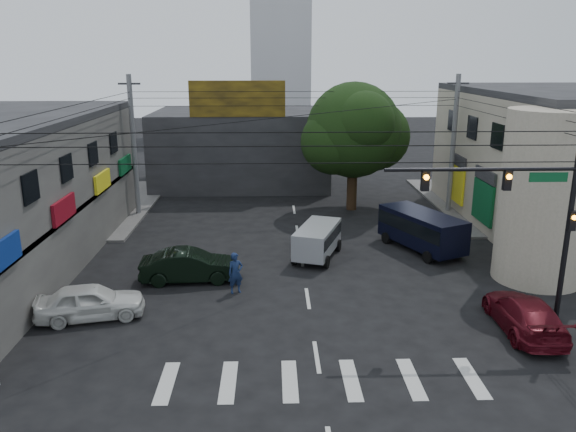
{
  "coord_description": "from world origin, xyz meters",
  "views": [
    {
      "loc": [
        -1.54,
        -20.65,
        10.15
      ],
      "look_at": [
        -0.8,
        4.0,
        3.21
      ],
      "focal_mm": 35.0,
      "sensor_mm": 36.0,
      "label": 1
    }
  ],
  "objects_px": {
    "white_compact": "(90,302)",
    "traffic_officer": "(236,273)",
    "utility_pole_far_right": "(453,145)",
    "silver_minivan": "(317,242)",
    "dark_sedan": "(190,266)",
    "navy_van": "(422,232)",
    "street_tree": "(354,131)",
    "maroon_sedan": "(524,314)",
    "traffic_gantry": "(526,208)",
    "utility_pole_far_left": "(134,147)"
  },
  "relations": [
    {
      "from": "traffic_gantry",
      "to": "dark_sedan",
      "type": "height_order",
      "value": "traffic_gantry"
    },
    {
      "from": "street_tree",
      "to": "utility_pole_far_left",
      "type": "distance_m",
      "value": 14.56
    },
    {
      "from": "navy_van",
      "to": "traffic_gantry",
      "type": "bearing_deg",
      "value": 162.69
    },
    {
      "from": "utility_pole_far_right",
      "to": "navy_van",
      "type": "distance_m",
      "value": 9.35
    },
    {
      "from": "dark_sedan",
      "to": "maroon_sedan",
      "type": "xyz_separation_m",
      "value": [
        13.54,
        -5.44,
        -0.06
      ]
    },
    {
      "from": "white_compact",
      "to": "navy_van",
      "type": "xyz_separation_m",
      "value": [
        15.48,
        7.93,
        0.33
      ]
    },
    {
      "from": "dark_sedan",
      "to": "white_compact",
      "type": "bearing_deg",
      "value": 134.32
    },
    {
      "from": "traffic_officer",
      "to": "white_compact",
      "type": "bearing_deg",
      "value": -177.91
    },
    {
      "from": "utility_pole_far_right",
      "to": "silver_minivan",
      "type": "relative_size",
      "value": 2.13
    },
    {
      "from": "dark_sedan",
      "to": "traffic_officer",
      "type": "height_order",
      "value": "traffic_officer"
    },
    {
      "from": "utility_pole_far_left",
      "to": "maroon_sedan",
      "type": "bearing_deg",
      "value": -42.78
    },
    {
      "from": "traffic_gantry",
      "to": "maroon_sedan",
      "type": "distance_m",
      "value": 4.15
    },
    {
      "from": "street_tree",
      "to": "traffic_officer",
      "type": "bearing_deg",
      "value": -116.75
    },
    {
      "from": "maroon_sedan",
      "to": "silver_minivan",
      "type": "xyz_separation_m",
      "value": [
        -7.29,
        8.48,
        0.16
      ]
    },
    {
      "from": "dark_sedan",
      "to": "navy_van",
      "type": "xyz_separation_m",
      "value": [
        12.02,
        4.06,
        0.3
      ]
    },
    {
      "from": "utility_pole_far_left",
      "to": "traffic_officer",
      "type": "distance_m",
      "value": 15.57
    },
    {
      "from": "white_compact",
      "to": "traffic_officer",
      "type": "height_order",
      "value": "traffic_officer"
    },
    {
      "from": "street_tree",
      "to": "white_compact",
      "type": "relative_size",
      "value": 1.93
    },
    {
      "from": "white_compact",
      "to": "traffic_officer",
      "type": "bearing_deg",
      "value": -79.33
    },
    {
      "from": "street_tree",
      "to": "white_compact",
      "type": "height_order",
      "value": "street_tree"
    },
    {
      "from": "white_compact",
      "to": "traffic_gantry",
      "type": "bearing_deg",
      "value": -106.91
    },
    {
      "from": "traffic_gantry",
      "to": "maroon_sedan",
      "type": "xyz_separation_m",
      "value": [
        0.3,
        -0.23,
        -4.13
      ]
    },
    {
      "from": "dark_sedan",
      "to": "silver_minivan",
      "type": "distance_m",
      "value": 6.95
    },
    {
      "from": "silver_minivan",
      "to": "navy_van",
      "type": "relative_size",
      "value": 0.77
    },
    {
      "from": "maroon_sedan",
      "to": "silver_minivan",
      "type": "distance_m",
      "value": 11.19
    },
    {
      "from": "traffic_gantry",
      "to": "navy_van",
      "type": "height_order",
      "value": "traffic_gantry"
    },
    {
      "from": "dark_sedan",
      "to": "maroon_sedan",
      "type": "height_order",
      "value": "dark_sedan"
    },
    {
      "from": "dark_sedan",
      "to": "silver_minivan",
      "type": "bearing_deg",
      "value": -67.91
    },
    {
      "from": "street_tree",
      "to": "maroon_sedan",
      "type": "height_order",
      "value": "street_tree"
    },
    {
      "from": "dark_sedan",
      "to": "traffic_officer",
      "type": "distance_m",
      "value": 2.67
    },
    {
      "from": "white_compact",
      "to": "traffic_officer",
      "type": "relative_size",
      "value": 2.41
    },
    {
      "from": "traffic_gantry",
      "to": "utility_pole_far_left",
      "type": "distance_m",
      "value": 25.0
    },
    {
      "from": "traffic_gantry",
      "to": "traffic_officer",
      "type": "distance_m",
      "value": 12.27
    },
    {
      "from": "silver_minivan",
      "to": "street_tree",
      "type": "bearing_deg",
      "value": 1.21
    },
    {
      "from": "traffic_gantry",
      "to": "dark_sedan",
      "type": "bearing_deg",
      "value": 158.52
    },
    {
      "from": "utility_pole_far_left",
      "to": "navy_van",
      "type": "height_order",
      "value": "utility_pole_far_left"
    },
    {
      "from": "street_tree",
      "to": "maroon_sedan",
      "type": "bearing_deg",
      "value": -77.25
    },
    {
      "from": "white_compact",
      "to": "navy_van",
      "type": "height_order",
      "value": "navy_van"
    },
    {
      "from": "utility_pole_far_right",
      "to": "traffic_officer",
      "type": "xyz_separation_m",
      "value": [
        -13.68,
        -13.24,
        -3.67
      ]
    },
    {
      "from": "traffic_gantry",
      "to": "white_compact",
      "type": "xyz_separation_m",
      "value": [
        -16.7,
        1.35,
        -4.11
      ]
    },
    {
      "from": "navy_van",
      "to": "white_compact",
      "type": "bearing_deg",
      "value": 92.31
    },
    {
      "from": "traffic_officer",
      "to": "utility_pole_far_right",
      "type": "bearing_deg",
      "value": 23.19
    },
    {
      "from": "street_tree",
      "to": "white_compact",
      "type": "bearing_deg",
      "value": -127.7
    },
    {
      "from": "navy_van",
      "to": "utility_pole_far_left",
      "type": "bearing_deg",
      "value": 40.87
    },
    {
      "from": "navy_van",
      "to": "dark_sedan",
      "type": "bearing_deg",
      "value": 83.86
    },
    {
      "from": "utility_pole_far_right",
      "to": "silver_minivan",
      "type": "bearing_deg",
      "value": -137.86
    },
    {
      "from": "silver_minivan",
      "to": "maroon_sedan",
      "type": "bearing_deg",
      "value": -120.1
    },
    {
      "from": "street_tree",
      "to": "traffic_officer",
      "type": "relative_size",
      "value": 4.65
    },
    {
      "from": "navy_van",
      "to": "traffic_officer",
      "type": "distance_m",
      "value": 11.23
    },
    {
      "from": "street_tree",
      "to": "utility_pole_far_right",
      "type": "distance_m",
      "value": 6.63
    }
  ]
}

